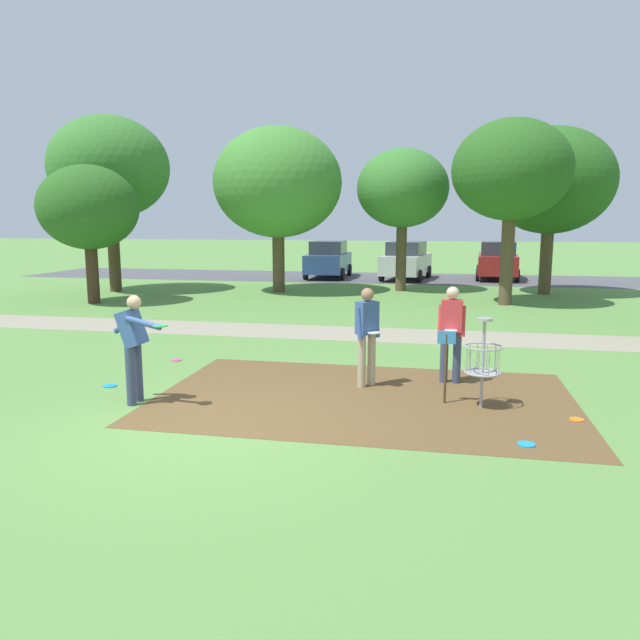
{
  "coord_description": "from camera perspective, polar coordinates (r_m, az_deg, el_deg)",
  "views": [
    {
      "loc": [
        3.2,
        -7.53,
        2.83
      ],
      "look_at": [
        1.02,
        3.32,
        1.0
      ],
      "focal_mm": 33.7,
      "sensor_mm": 36.0,
      "label": 1
    }
  ],
  "objects": [
    {
      "name": "parking_lot_strip",
      "position": [
        30.43,
        5.27,
        4.02
      ],
      "size": [
        36.0,
        6.0,
        0.01
      ],
      "primitive_type": "cube",
      "color": "#4C4C51",
      "rests_on": "ground"
    },
    {
      "name": "player_waiting_left",
      "position": [
        10.72,
        12.38,
        -0.83
      ],
      "size": [
        0.48,
        0.41,
        1.71
      ],
      "color": "#384260",
      "rests_on": "ground"
    },
    {
      "name": "gravel_path",
      "position": [
        15.46,
        -0.79,
        -1.15
      ],
      "size": [
        40.0,
        1.94,
        0.0
      ],
      "primitive_type": "cube",
      "color": "gray",
      "rests_on": "ground"
    },
    {
      "name": "ground_plane",
      "position": [
        8.65,
        -11.19,
        -9.88
      ],
      "size": [
        160.0,
        160.0,
        0.0
      ],
      "primitive_type": "plane",
      "color": "#5B8942"
    },
    {
      "name": "tree_near_right",
      "position": [
        25.77,
        -19.38,
        13.47
      ],
      "size": [
        4.67,
        4.67,
        6.9
      ],
      "color": "#4C3823",
      "rests_on": "ground"
    },
    {
      "name": "disc_golf_basket",
      "position": [
        9.46,
        14.85,
        -3.59
      ],
      "size": [
        0.98,
        0.58,
        1.39
      ],
      "color": "#9E9EA3",
      "rests_on": "ground"
    },
    {
      "name": "tree_near_left",
      "position": [
        24.2,
        -4.04,
        12.85
      ],
      "size": [
        5.05,
        5.05,
        6.46
      ],
      "color": "brown",
      "rests_on": "ground"
    },
    {
      "name": "tree_mid_center",
      "position": [
        22.18,
        -21.13,
        9.88
      ],
      "size": [
        3.35,
        3.35,
        4.71
      ],
      "color": "#422D1E",
      "rests_on": "ground"
    },
    {
      "name": "player_throwing",
      "position": [
        10.29,
        4.5,
        -1.06
      ],
      "size": [
        0.45,
        0.45,
        1.71
      ],
      "color": "tan",
      "rests_on": "ground"
    },
    {
      "name": "player_foreground_watching",
      "position": [
        9.71,
        -17.29,
        -1.98
      ],
      "size": [
        1.09,
        0.53,
        1.71
      ],
      "color": "#384260",
      "rests_on": "ground"
    },
    {
      "name": "frisbee_scattered_a",
      "position": [
        11.06,
        -19.32,
        -5.92
      ],
      "size": [
        0.24,
        0.24,
        0.02
      ],
      "primitive_type": "cylinder",
      "color": "#1E93DB",
      "rests_on": "ground"
    },
    {
      "name": "parked_car_leftmost",
      "position": [
        30.35,
        0.8,
        5.79
      ],
      "size": [
        2.03,
        4.23,
        1.84
      ],
      "color": "#2D4784",
      "rests_on": "ground"
    },
    {
      "name": "frisbee_far_left",
      "position": [
        12.67,
        -13.5,
        -3.73
      ],
      "size": [
        0.21,
        0.21,
        0.02
      ],
      "primitive_type": "cylinder",
      "color": "#E53D99",
      "rests_on": "ground"
    },
    {
      "name": "dirt_tee_pad",
      "position": [
        9.83,
        4.16,
        -7.34
      ],
      "size": [
        6.66,
        4.28,
        0.01
      ],
      "primitive_type": "cube",
      "color": "brown",
      "rests_on": "ground"
    },
    {
      "name": "frisbee_by_tee",
      "position": [
        9.48,
        23.18,
        -8.69
      ],
      "size": [
        0.2,
        0.2,
        0.02
      ],
      "primitive_type": "cylinder",
      "color": "orange",
      "rests_on": "ground"
    },
    {
      "name": "parked_car_center_left",
      "position": [
        29.69,
        8.18,
        5.61
      ],
      "size": [
        2.42,
        4.42,
        1.84
      ],
      "color": "silver",
      "rests_on": "ground"
    },
    {
      "name": "tree_far_left",
      "position": [
        25.01,
        21.06,
        12.2
      ],
      "size": [
        4.72,
        4.72,
        6.35
      ],
      "color": "brown",
      "rests_on": "ground"
    },
    {
      "name": "tree_mid_left",
      "position": [
        21.34,
        17.72,
        13.35
      ],
      "size": [
        3.9,
        3.9,
        6.15
      ],
      "color": "brown",
      "rests_on": "ground"
    },
    {
      "name": "parked_car_center_right",
      "position": [
        30.74,
        16.5,
        5.45
      ],
      "size": [
        2.18,
        4.31,
        1.84
      ],
      "color": "maroon",
      "rests_on": "ground"
    },
    {
      "name": "tree_mid_right",
      "position": [
        24.74,
        7.85,
        12.23
      ],
      "size": [
        3.66,
        3.66,
        5.68
      ],
      "color": "brown",
      "rests_on": "ground"
    },
    {
      "name": "frisbee_near_basket",
      "position": [
        8.26,
        18.98,
        -11.11
      ],
      "size": [
        0.22,
        0.22,
        0.02
      ],
      "primitive_type": "cylinder",
      "color": "#1E93DB",
      "rests_on": "ground"
    }
  ]
}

